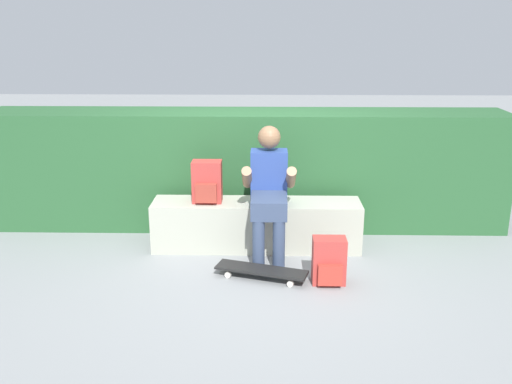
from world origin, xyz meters
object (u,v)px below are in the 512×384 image
person_skater (269,189)px  skateboard_near_person (261,270)px  bench_main (257,225)px  backpack_on_bench (207,182)px  backpack_on_ground (329,262)px

person_skater → skateboard_near_person: bearing=-97.3°
bench_main → person_skater: bearing=-60.7°
backpack_on_bench → backpack_on_ground: size_ratio=1.00×
bench_main → backpack_on_bench: size_ratio=5.01×
person_skater → backpack_on_bench: size_ratio=3.05×
skateboard_near_person → backpack_on_ground: backpack_on_ground is taller
skateboard_near_person → backpack_on_ground: 0.59m
person_skater → bench_main: bearing=119.3°
person_skater → backpack_on_ground: person_skater is taller
backpack_on_bench → backpack_on_ground: bearing=-34.5°
bench_main → backpack_on_ground: bench_main is taller
bench_main → person_skater: person_skater is taller
bench_main → skateboard_near_person: bearing=-85.5°
person_skater → backpack_on_bench: person_skater is taller
backpack_on_ground → person_skater: bearing=132.5°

